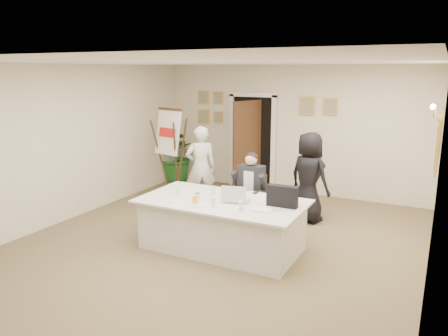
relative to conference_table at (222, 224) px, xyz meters
name	(u,v)px	position (x,y,z in m)	size (l,w,h in m)	color
floor	(217,244)	(-0.15, 0.09, -0.39)	(7.00, 7.00, 0.00)	brown
ceiling	(216,62)	(-0.15, 0.09, 2.41)	(6.00, 7.00, 0.02)	white
wall_back	(291,130)	(-0.15, 3.59, 1.01)	(6.00, 0.10, 2.80)	#F3E7CD
wall_front	(13,233)	(-0.15, -3.41, 1.01)	(6.00, 0.10, 2.80)	#F3E7CD
wall_left	(70,143)	(-3.15, 0.09, 1.01)	(0.10, 7.00, 2.80)	#F3E7CD
wall_right	(436,180)	(2.85, 0.09, 1.01)	(0.10, 7.00, 2.80)	#F3E7CD
doorway	(251,144)	(-1.03, 3.42, 0.65)	(1.14, 0.86, 2.20)	black
pictures_back_wall	(257,108)	(-0.95, 3.56, 1.46)	(3.40, 0.06, 0.80)	gold
pictures_right_wall	(439,137)	(2.82, 1.29, 1.36)	(0.06, 2.20, 0.80)	gold
wall_sconce	(436,113)	(2.75, 1.29, 1.71)	(0.20, 0.30, 0.24)	gold
conference_table	(222,224)	(0.00, 0.00, 0.00)	(2.49, 1.33, 0.78)	silver
seated_man	(250,191)	(0.05, 0.94, 0.29)	(0.59, 0.63, 1.37)	black
flip_chart	(172,158)	(-2.22, 1.99, 0.48)	(0.68, 0.48, 1.88)	#391C12
standing_man	(201,167)	(-1.35, 1.69, 0.42)	(0.60, 0.39, 1.63)	silver
standing_woman	(309,177)	(0.80, 1.85, 0.42)	(0.80, 0.52, 1.63)	black
potted_palm	(177,155)	(-2.95, 3.29, 0.24)	(1.14, 0.98, 1.26)	#206123
laptop	(237,192)	(0.22, 0.07, 0.52)	(0.37, 0.38, 0.28)	#B7BABC
laptop_bag	(282,196)	(0.91, 0.11, 0.54)	(0.45, 0.12, 0.31)	black
paper_stack	(262,210)	(0.72, -0.19, 0.40)	(0.30, 0.21, 0.03)	white
plate_left	(166,197)	(-0.82, -0.29, 0.39)	(0.22, 0.22, 0.01)	white
plate_mid	(176,202)	(-0.56, -0.40, 0.39)	(0.22, 0.22, 0.01)	white
plate_near	(199,205)	(-0.16, -0.39, 0.39)	(0.22, 0.22, 0.01)	white
glass_a	(178,191)	(-0.73, -0.08, 0.45)	(0.06, 0.06, 0.14)	silver
glass_b	(213,202)	(0.03, -0.33, 0.45)	(0.07, 0.07, 0.14)	silver
glass_c	(241,206)	(0.47, -0.33, 0.45)	(0.06, 0.06, 0.14)	silver
glass_d	(213,190)	(-0.26, 0.20, 0.45)	(0.06, 0.06, 0.14)	silver
oj_glass	(195,200)	(-0.25, -0.38, 0.45)	(0.07, 0.07, 0.13)	#FEA115
steel_jug	(197,197)	(-0.33, -0.17, 0.44)	(0.08, 0.08, 0.11)	silver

